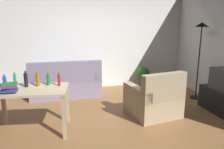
{
  "coord_description": "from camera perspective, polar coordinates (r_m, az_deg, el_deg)",
  "views": [
    {
      "loc": [
        -0.95,
        -3.88,
        1.84
      ],
      "look_at": [
        0.1,
        0.5,
        0.75
      ],
      "focal_mm": 35.61,
      "sensor_mm": 36.0,
      "label": 1
    }
  ],
  "objects": [
    {
      "name": "bottle_green",
      "position": [
        3.97,
        -16.03,
        -1.33
      ],
      "size": [
        0.06,
        0.06,
        0.21
      ],
      "color": "#1E722D",
      "rests_on": "desk"
    },
    {
      "name": "bottle_blue",
      "position": [
        4.15,
        -25.82,
        -1.61
      ],
      "size": [
        0.06,
        0.06,
        0.21
      ],
      "color": "#2347A3",
      "rests_on": "desk"
    },
    {
      "name": "ground_plane",
      "position": [
        4.41,
        0.26,
        -11.24
      ],
      "size": [
        5.2,
        4.4,
        0.02
      ],
      "primitive_type": "cube",
      "color": "olive"
    },
    {
      "name": "desk",
      "position": [
        3.91,
        -20.18,
        -4.98
      ],
      "size": [
        1.28,
        0.85,
        0.76
      ],
      "rotation": [
        0.0,
        0.0,
        -0.13
      ],
      "color": "#C6B28E",
      "rests_on": "ground_plane"
    },
    {
      "name": "bottle_red",
      "position": [
        3.88,
        -13.44,
        -1.35
      ],
      "size": [
        0.05,
        0.05,
        0.24
      ],
      "color": "#AD2323",
      "rests_on": "desk"
    },
    {
      "name": "book_stack",
      "position": [
        3.75,
        -24.83,
        -3.13
      ],
      "size": [
        0.27,
        0.21,
        0.16
      ],
      "color": "maroon",
      "rests_on": "desk"
    },
    {
      "name": "bottle_tall",
      "position": [
        4.05,
        -23.62,
        -1.4
      ],
      "size": [
        0.05,
        0.05,
        0.26
      ],
      "color": "teal",
      "rests_on": "desk"
    },
    {
      "name": "bottle_amber",
      "position": [
        3.96,
        -18.52,
        -1.22
      ],
      "size": [
        0.06,
        0.06,
        0.26
      ],
      "color": "#9E6019",
      "rests_on": "desk"
    },
    {
      "name": "torchiere_lamp",
      "position": [
        5.58,
        21.81,
        8.25
      ],
      "size": [
        0.32,
        0.32,
        1.81
      ],
      "color": "black",
      "rests_on": "ground_plane"
    },
    {
      "name": "bottle_dark",
      "position": [
        3.97,
        -21.23,
        -1.29
      ],
      "size": [
        0.06,
        0.06,
        0.27
      ],
      "color": "black",
      "rests_on": "desk"
    },
    {
      "name": "tv_stand",
      "position": [
        5.07,
        26.88,
        -6.34
      ],
      "size": [
        0.44,
        1.1,
        0.48
      ],
      "rotation": [
        0.0,
        0.0,
        1.57
      ],
      "color": "black",
      "rests_on": "ground_plane"
    },
    {
      "name": "couch",
      "position": [
        5.68,
        -11.76,
        -2.34
      ],
      "size": [
        1.71,
        0.84,
        0.92
      ],
      "rotation": [
        0.0,
        0.0,
        3.14
      ],
      "color": "gray",
      "rests_on": "ground_plane"
    },
    {
      "name": "wall_rear",
      "position": [
        6.18,
        -4.64,
        8.99
      ],
      "size": [
        5.2,
        0.1,
        2.7
      ],
      "primitive_type": "cube",
      "color": "white",
      "rests_on": "ground_plane"
    },
    {
      "name": "potted_plant",
      "position": [
        6.41,
        8.01,
        -0.18
      ],
      "size": [
        0.36,
        0.36,
        0.57
      ],
      "color": "brown",
      "rests_on": "ground_plane"
    },
    {
      "name": "armchair",
      "position": [
        4.48,
        10.83,
        -6.47
      ],
      "size": [
        1.04,
        0.99,
        0.92
      ],
      "rotation": [
        0.0,
        0.0,
        3.33
      ],
      "color": "tan",
      "rests_on": "ground_plane"
    }
  ]
}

